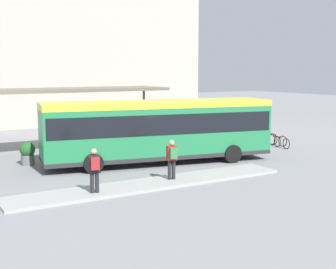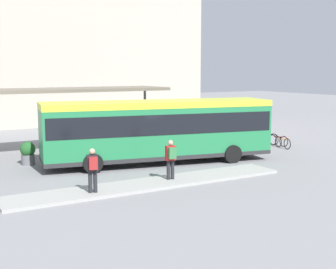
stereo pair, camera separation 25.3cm
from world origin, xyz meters
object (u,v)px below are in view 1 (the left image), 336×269
object	(u,v)px
potted_planter_far_side	(28,153)
bicycle_red	(277,140)
pedestrian_waiting	(94,168)
bicycle_black	(266,138)
bicycle_white	(255,137)
bicycle_orange	(282,142)
potted_planter_near_shelter	(152,140)
city_bus	(158,127)
pedestrian_companion	(172,157)

from	to	relation	value
potted_planter_far_side	bicycle_red	bearing A→B (deg)	-7.59
pedestrian_waiting	bicycle_black	bearing A→B (deg)	-53.63
bicycle_red	bicycle_white	distance (m)	1.65
pedestrian_waiting	potted_planter_far_side	distance (m)	7.13
bicycle_orange	potted_planter_near_shelter	bearing A→B (deg)	-103.98
pedestrian_waiting	bicycle_red	size ratio (longest dim) A/B	1.07
potted_planter_near_shelter	bicycle_red	bearing A→B (deg)	-16.72
bicycle_black	bicycle_orange	bearing A→B (deg)	162.98
city_bus	bicycle_red	bearing A→B (deg)	17.08
bicycle_white	potted_planter_near_shelter	xyz separation A→B (m)	(-7.21, 0.67, 0.33)
pedestrian_companion	bicycle_red	distance (m)	11.60
city_bus	potted_planter_far_side	distance (m)	6.55
city_bus	bicycle_white	xyz separation A→B (m)	(8.62, 2.54, -1.49)
pedestrian_waiting	potted_planter_near_shelter	world-z (taller)	pedestrian_waiting
bicycle_black	bicycle_white	distance (m)	0.83
bicycle_black	potted_planter_far_side	distance (m)	14.63
potted_planter_near_shelter	potted_planter_far_side	world-z (taller)	potted_planter_near_shelter
bicycle_black	bicycle_red	bearing A→B (deg)	-177.69
city_bus	potted_planter_far_side	size ratio (longest dim) A/B	10.14
pedestrian_companion	pedestrian_waiting	bearing A→B (deg)	106.38
city_bus	bicycle_white	distance (m)	9.11
potted_planter_far_side	city_bus	bearing A→B (deg)	-26.80
city_bus	bicycle_orange	distance (m)	8.73
pedestrian_companion	city_bus	bearing A→B (deg)	-11.76
pedestrian_companion	potted_planter_far_side	xyz separation A→B (m)	(-4.18, 6.72, -0.47)
pedestrian_companion	bicycle_orange	distance (m)	10.93
bicycle_red	bicycle_black	xyz separation A→B (m)	(-0.16, 0.80, 0.04)
bicycle_orange	bicycle_black	world-z (taller)	bicycle_black
potted_planter_near_shelter	city_bus	bearing A→B (deg)	-113.68
bicycle_black	potted_planter_far_side	bearing A→B (deg)	76.74
pedestrian_companion	potted_planter_near_shelter	distance (m)	7.65
bicycle_red	potted_planter_near_shelter	size ratio (longest dim) A/B	1.21
bicycle_black	potted_planter_near_shelter	distance (m)	7.58
city_bus	bicycle_red	distance (m)	9.16
pedestrian_waiting	pedestrian_companion	world-z (taller)	pedestrian_waiting
bicycle_black	potted_planter_near_shelter	xyz separation A→B (m)	(-7.43, 1.48, 0.29)
pedestrian_waiting	potted_planter_near_shelter	size ratio (longest dim) A/B	1.29
bicycle_orange	bicycle_black	size ratio (longest dim) A/B	0.90
bicycle_red	potted_planter_far_side	size ratio (longest dim) A/B	1.35
city_bus	bicycle_orange	bearing A→B (deg)	12.04
city_bus	bicycle_orange	size ratio (longest dim) A/B	7.54
pedestrian_companion	potted_planter_near_shelter	bearing A→B (deg)	-12.41
pedestrian_companion	potted_planter_far_side	world-z (taller)	pedestrian_companion
bicycle_black	bicycle_white	size ratio (longest dim) A/B	1.13
city_bus	pedestrian_waiting	distance (m)	6.67
bicycle_orange	bicycle_white	xyz separation A→B (m)	(0.02, 2.40, -0.01)
bicycle_orange	bicycle_black	bearing A→B (deg)	-179.12
pedestrian_waiting	potted_planter_near_shelter	bearing A→B (deg)	-28.11
city_bus	potted_planter_near_shelter	world-z (taller)	city_bus
pedestrian_waiting	bicycle_red	world-z (taller)	pedestrian_waiting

